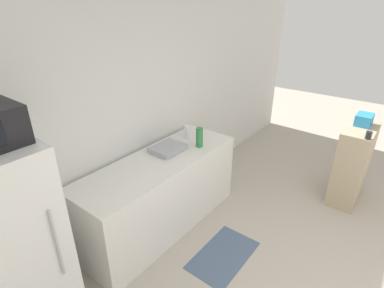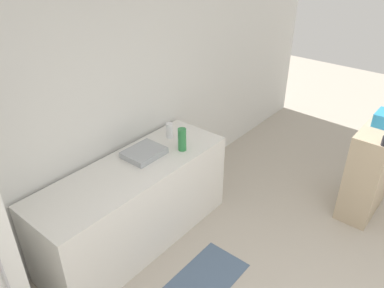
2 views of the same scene
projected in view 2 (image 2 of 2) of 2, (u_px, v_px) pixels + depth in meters
name	position (u px, v px, depth m)	size (l,w,h in m)	color
wall_back	(90.00, 117.00, 3.39)	(8.00, 0.06, 2.60)	silver
counter	(136.00, 204.00, 3.66)	(2.02, 0.68, 0.87)	silver
sink_basin	(144.00, 153.00, 3.61)	(0.37, 0.30, 0.06)	#9EA3A8
bottle_tall	(182.00, 139.00, 3.66)	(0.08, 0.08, 0.23)	#2D7F42
bottle_short	(169.00, 130.00, 3.91)	(0.07, 0.07, 0.16)	silver
shelf_cabinet	(369.00, 171.00, 4.03)	(0.71, 0.34, 1.02)	tan
kitchen_rug	(205.00, 279.00, 3.42)	(0.79, 0.47, 0.01)	slate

